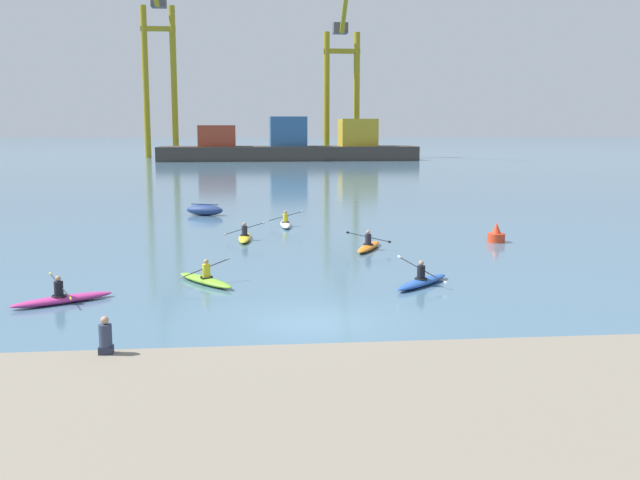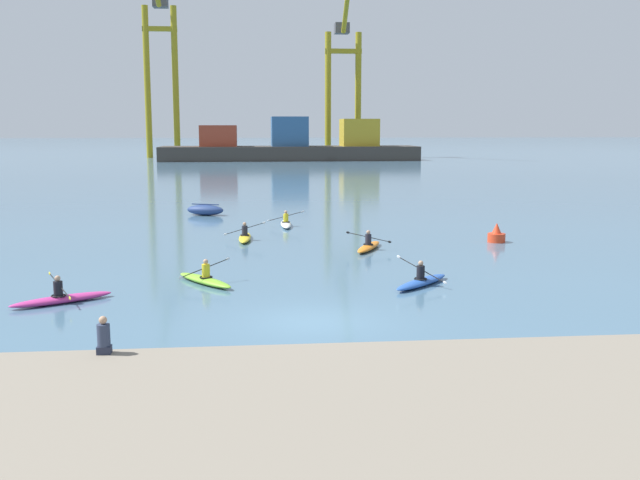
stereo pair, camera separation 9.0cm
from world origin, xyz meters
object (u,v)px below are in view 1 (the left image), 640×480
(kayak_orange, at_px, (369,246))
(seated_onlooker, at_px, (105,337))
(kayak_yellow, at_px, (245,237))
(channel_buoy, at_px, (496,235))
(container_barge, at_px, (290,146))
(kayak_magenta, at_px, (62,298))
(kayak_lime, at_px, (205,279))
(kayak_blue, at_px, (422,281))
(gantry_crane_west_mid, at_px, (342,68))
(gantry_crane_west, at_px, (159,58))
(kayak_white, at_px, (285,223))
(capsized_dinghy, at_px, (205,210))

(kayak_orange, relative_size, seated_onlooker, 3.74)
(kayak_yellow, height_order, seated_onlooker, seated_onlooker)
(channel_buoy, bearing_deg, container_barge, 93.00)
(seated_onlooker, bearing_deg, kayak_magenta, 110.77)
(kayak_lime, height_order, kayak_blue, kayak_blue)
(gantry_crane_west_mid, bearing_deg, container_barge, -133.95)
(container_barge, relative_size, kayak_lime, 14.69)
(kayak_lime, xyz_separation_m, kayak_yellow, (1.44, 10.57, 0.00))
(kayak_yellow, xyz_separation_m, seated_onlooker, (-3.14, -20.79, 0.82))
(channel_buoy, height_order, kayak_orange, channel_buoy)
(kayak_orange, xyz_separation_m, kayak_magenta, (-11.98, -9.61, -0.00))
(gantry_crane_west, xyz_separation_m, kayak_white, (18.71, -101.16, -18.74))
(gantry_crane_west, height_order, kayak_white, gantry_crane_west)
(gantry_crane_west, relative_size, kayak_lime, 11.86)
(kayak_yellow, bearing_deg, seated_onlooker, -98.59)
(capsized_dinghy, relative_size, seated_onlooker, 3.15)
(capsized_dinghy, bearing_deg, seated_onlooker, -90.80)
(capsized_dinghy, xyz_separation_m, kayak_magenta, (-3.34, -24.29, -0.18))
(container_barge, xyz_separation_m, seated_onlooker, (-11.02, -113.39, -1.51))
(channel_buoy, xyz_separation_m, kayak_orange, (-6.89, -1.61, -0.19))
(gantry_crane_west_mid, relative_size, kayak_orange, 11.37)
(gantry_crane_west, bearing_deg, capsized_dinghy, -81.85)
(container_barge, xyz_separation_m, kayak_orange, (-1.93, -96.16, -2.34))
(channel_buoy, relative_size, seated_onlooker, 1.12)
(kayak_orange, xyz_separation_m, seated_onlooker, (-9.09, -17.23, 0.82))
(kayak_lime, bearing_deg, kayak_white, 76.23)
(container_barge, distance_m, channel_buoy, 94.70)
(seated_onlooker, bearing_deg, gantry_crane_west, 95.92)
(channel_buoy, xyz_separation_m, seated_onlooker, (-15.97, -18.84, 0.64))
(container_barge, relative_size, seated_onlooker, 51.08)
(gantry_crane_west, relative_size, capsized_dinghy, 13.07)
(container_barge, height_order, gantry_crane_west, gantry_crane_west)
(kayak_orange, relative_size, kayak_white, 0.98)
(kayak_yellow, bearing_deg, capsized_dinghy, 103.62)
(channel_buoy, distance_m, kayak_white, 12.60)
(capsized_dinghy, relative_size, kayak_orange, 0.84)
(gantry_crane_west, xyz_separation_m, kayak_orange, (22.26, -109.83, -18.74))
(kayak_orange, bearing_deg, container_barge, 88.85)
(kayak_blue, bearing_deg, kayak_lime, 172.20)
(seated_onlooker, bearing_deg, kayak_white, 77.93)
(gantry_crane_west, relative_size, gantry_crane_west_mid, 0.97)
(seated_onlooker, bearing_deg, channel_buoy, 49.71)
(capsized_dinghy, relative_size, kayak_blue, 0.98)
(kayak_lime, bearing_deg, gantry_crane_west_mid, 80.02)
(kayak_white, bearing_deg, capsized_dinghy, 130.30)
(kayak_orange, xyz_separation_m, kayak_yellow, (-5.94, 3.56, 0.00))
(capsized_dinghy, xyz_separation_m, kayak_orange, (8.64, -14.68, -0.18))
(capsized_dinghy, distance_m, kayak_magenta, 24.52)
(gantry_crane_west_mid, distance_m, kayak_blue, 117.34)
(gantry_crane_west_mid, bearing_deg, seated_onlooker, -99.93)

